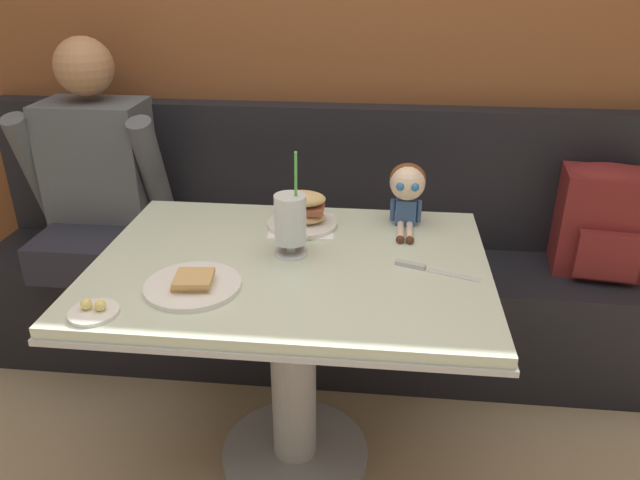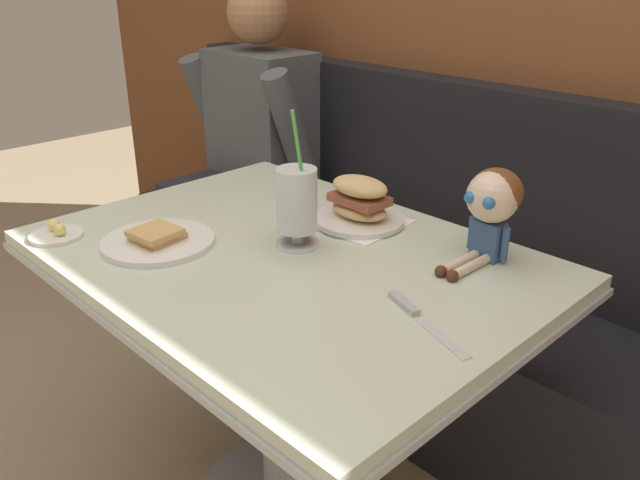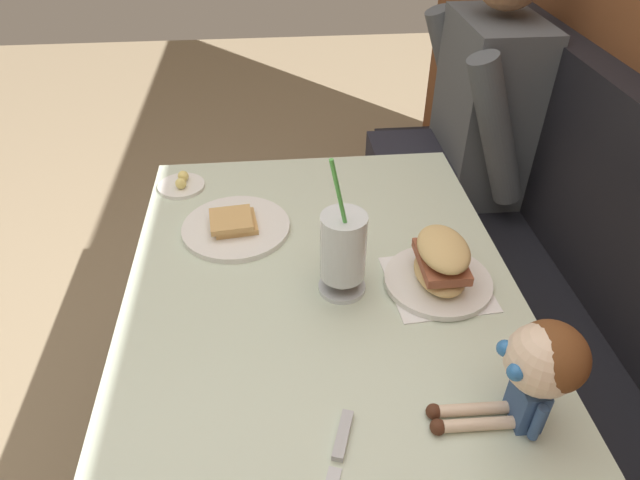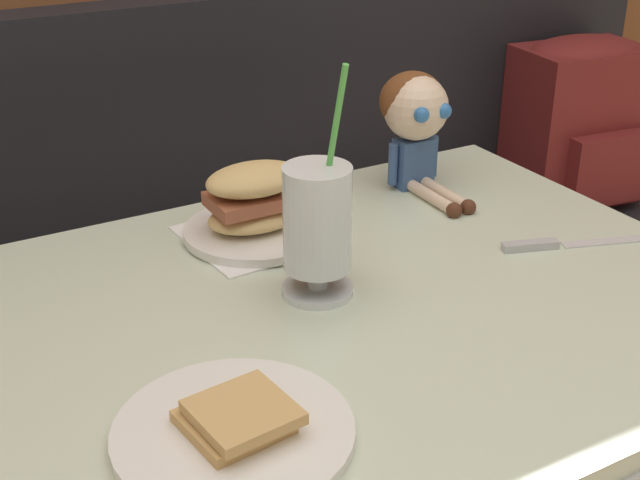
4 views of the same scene
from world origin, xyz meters
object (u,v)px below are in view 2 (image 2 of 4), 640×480
butter_knife (414,312)px  diner_patron (254,134)px  sandwich_plate (361,206)px  toast_plate (159,240)px  seated_doll (492,202)px  butter_saucer (56,234)px  milkshake_glass (297,203)px

butter_knife → diner_patron: size_ratio=0.28×
sandwich_plate → butter_knife: bearing=-34.7°
toast_plate → seated_doll: bearing=40.2°
butter_knife → seated_doll: (-0.04, 0.30, 0.12)m
sandwich_plate → butter_saucer: 0.71m
seated_doll → butter_saucer: bearing=-140.8°
toast_plate → milkshake_glass: size_ratio=0.80×
milkshake_glass → butter_knife: bearing=-8.0°
diner_patron → butter_knife: bearing=-26.4°
milkshake_glass → seated_doll: bearing=37.1°
milkshake_glass → seated_doll: (0.33, 0.25, 0.03)m
milkshake_glass → sandwich_plate: size_ratio=1.43×
toast_plate → sandwich_plate: 0.48m
butter_saucer → butter_knife: (0.79, 0.31, -0.00)m
butter_saucer → seated_doll: seated_doll is taller
sandwich_plate → toast_plate: bearing=-119.1°
sandwich_plate → butter_saucer: (-0.43, -0.56, -0.04)m
diner_patron → seated_doll: bearing=-14.2°
butter_saucer → butter_knife: butter_saucer is taller
milkshake_glass → toast_plate: bearing=-135.5°
milkshake_glass → diner_patron: bearing=146.8°
sandwich_plate → diner_patron: bearing=157.7°
butter_knife → milkshake_glass: bearing=172.0°
sandwich_plate → butter_knife: 0.44m
toast_plate → butter_knife: toast_plate is taller
butter_saucer → diner_patron: size_ratio=0.15×
milkshake_glass → diner_patron: (-0.83, 0.54, -0.10)m
toast_plate → diner_patron: (-0.60, 0.76, -0.01)m
toast_plate → seated_doll: seated_doll is taller
toast_plate → butter_saucer: (-0.20, -0.15, -0.00)m
sandwich_plate → butter_knife: sandwich_plate is taller
butter_knife → seated_doll: seated_doll is taller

